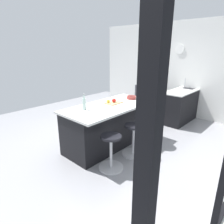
{
  "coord_description": "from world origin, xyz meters",
  "views": [
    {
      "loc": [
        3.09,
        2.91,
        2.04
      ],
      "look_at": [
        0.24,
        0.3,
        0.77
      ],
      "focal_mm": 31.28,
      "sensor_mm": 36.0,
      "label": 1
    }
  ],
  "objects_px": {
    "oven_range": "(147,97)",
    "stool_middle": "(133,141)",
    "cutting_board": "(114,103)",
    "fruit_bowl": "(131,97)",
    "apple_red": "(114,100)",
    "stool_near_camera": "(111,153)",
    "water_bottle": "(84,103)",
    "apple_yellow": "(108,101)",
    "stool_by_window": "(151,131)",
    "kitchen_island": "(109,125)"
  },
  "relations": [
    {
      "from": "stool_by_window",
      "to": "oven_range",
      "type": "bearing_deg",
      "value": -145.04
    },
    {
      "from": "oven_range",
      "to": "stool_by_window",
      "type": "xyz_separation_m",
      "value": [
        2.14,
        1.49,
        -0.13
      ]
    },
    {
      "from": "stool_by_window",
      "to": "stool_middle",
      "type": "bearing_deg",
      "value": 0.0
    },
    {
      "from": "water_bottle",
      "to": "cutting_board",
      "type": "bearing_deg",
      "value": 171.86
    },
    {
      "from": "cutting_board",
      "to": "water_bottle",
      "type": "relative_size",
      "value": 1.15
    },
    {
      "from": "cutting_board",
      "to": "fruit_bowl",
      "type": "height_order",
      "value": "fruit_bowl"
    },
    {
      "from": "stool_by_window",
      "to": "stool_middle",
      "type": "distance_m",
      "value": 0.65
    },
    {
      "from": "cutting_board",
      "to": "fruit_bowl",
      "type": "relative_size",
      "value": 1.67
    },
    {
      "from": "cutting_board",
      "to": "apple_yellow",
      "type": "bearing_deg",
      "value": -24.77
    },
    {
      "from": "oven_range",
      "to": "stool_middle",
      "type": "bearing_deg",
      "value": 28.2
    },
    {
      "from": "oven_range",
      "to": "stool_near_camera",
      "type": "xyz_separation_m",
      "value": [
        3.43,
        1.49,
        -0.13
      ]
    },
    {
      "from": "stool_middle",
      "to": "water_bottle",
      "type": "bearing_deg",
      "value": -54.62
    },
    {
      "from": "oven_range",
      "to": "apple_red",
      "type": "distance_m",
      "value": 2.79
    },
    {
      "from": "kitchen_island",
      "to": "water_bottle",
      "type": "height_order",
      "value": "water_bottle"
    },
    {
      "from": "oven_range",
      "to": "stool_by_window",
      "type": "distance_m",
      "value": 2.61
    },
    {
      "from": "oven_range",
      "to": "cutting_board",
      "type": "relative_size",
      "value": 2.41
    },
    {
      "from": "water_bottle",
      "to": "fruit_bowl",
      "type": "height_order",
      "value": "water_bottle"
    },
    {
      "from": "oven_range",
      "to": "cutting_board",
      "type": "bearing_deg",
      "value": 17.32
    },
    {
      "from": "stool_by_window",
      "to": "cutting_board",
      "type": "xyz_separation_m",
      "value": [
        0.47,
        -0.68,
        0.62
      ]
    },
    {
      "from": "stool_middle",
      "to": "cutting_board",
      "type": "bearing_deg",
      "value": -104.49
    },
    {
      "from": "stool_near_camera",
      "to": "water_bottle",
      "type": "bearing_deg",
      "value": -96.7
    },
    {
      "from": "cutting_board",
      "to": "apple_red",
      "type": "bearing_deg",
      "value": 61.93
    },
    {
      "from": "stool_by_window",
      "to": "stool_middle",
      "type": "xyz_separation_m",
      "value": [
        0.65,
        0.0,
        0.0
      ]
    },
    {
      "from": "fruit_bowl",
      "to": "water_bottle",
      "type": "bearing_deg",
      "value": -6.93
    },
    {
      "from": "oven_range",
      "to": "water_bottle",
      "type": "xyz_separation_m",
      "value": [
        3.34,
        0.71,
        0.6
      ]
    },
    {
      "from": "apple_yellow",
      "to": "fruit_bowl",
      "type": "bearing_deg",
      "value": 171.01
    },
    {
      "from": "apple_yellow",
      "to": "kitchen_island",
      "type": "bearing_deg",
      "value": 49.03
    },
    {
      "from": "oven_range",
      "to": "stool_middle",
      "type": "distance_m",
      "value": 3.16
    },
    {
      "from": "apple_red",
      "to": "fruit_bowl",
      "type": "distance_m",
      "value": 0.56
    },
    {
      "from": "stool_by_window",
      "to": "apple_red",
      "type": "distance_m",
      "value": 1.06
    },
    {
      "from": "kitchen_island",
      "to": "water_bottle",
      "type": "distance_m",
      "value": 0.81
    },
    {
      "from": "stool_near_camera",
      "to": "cutting_board",
      "type": "xyz_separation_m",
      "value": [
        -0.82,
        -0.68,
        0.62
      ]
    },
    {
      "from": "apple_yellow",
      "to": "water_bottle",
      "type": "relative_size",
      "value": 0.24
    },
    {
      "from": "stool_near_camera",
      "to": "fruit_bowl",
      "type": "xyz_separation_m",
      "value": [
        -1.38,
        -0.63,
        0.65
      ]
    },
    {
      "from": "stool_by_window",
      "to": "stool_near_camera",
      "type": "bearing_deg",
      "value": 0.0
    },
    {
      "from": "oven_range",
      "to": "water_bottle",
      "type": "relative_size",
      "value": 2.78
    },
    {
      "from": "stool_middle",
      "to": "fruit_bowl",
      "type": "bearing_deg",
      "value": -139.27
    },
    {
      "from": "kitchen_island",
      "to": "stool_middle",
      "type": "bearing_deg",
      "value": 90.0
    },
    {
      "from": "kitchen_island",
      "to": "apple_red",
      "type": "relative_size",
      "value": 24.07
    },
    {
      "from": "water_bottle",
      "to": "fruit_bowl",
      "type": "bearing_deg",
      "value": 173.07
    },
    {
      "from": "oven_range",
      "to": "cutting_board",
      "type": "xyz_separation_m",
      "value": [
        2.61,
        0.81,
        0.49
      ]
    },
    {
      "from": "stool_by_window",
      "to": "water_bottle",
      "type": "relative_size",
      "value": 2.04
    },
    {
      "from": "stool_middle",
      "to": "apple_yellow",
      "type": "height_order",
      "value": "apple_yellow"
    },
    {
      "from": "apple_yellow",
      "to": "stool_by_window",
      "type": "bearing_deg",
      "value": 128.9
    },
    {
      "from": "oven_range",
      "to": "apple_red",
      "type": "bearing_deg",
      "value": 17.42
    },
    {
      "from": "kitchen_island",
      "to": "cutting_board",
      "type": "xyz_separation_m",
      "value": [
        -0.18,
        -0.01,
        0.46
      ]
    },
    {
      "from": "stool_middle",
      "to": "stool_near_camera",
      "type": "bearing_deg",
      "value": 0.0
    },
    {
      "from": "kitchen_island",
      "to": "cutting_board",
      "type": "bearing_deg",
      "value": -176.79
    },
    {
      "from": "stool_by_window",
      "to": "apple_red",
      "type": "relative_size",
      "value": 7.47
    },
    {
      "from": "kitchen_island",
      "to": "stool_near_camera",
      "type": "height_order",
      "value": "kitchen_island"
    }
  ]
}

